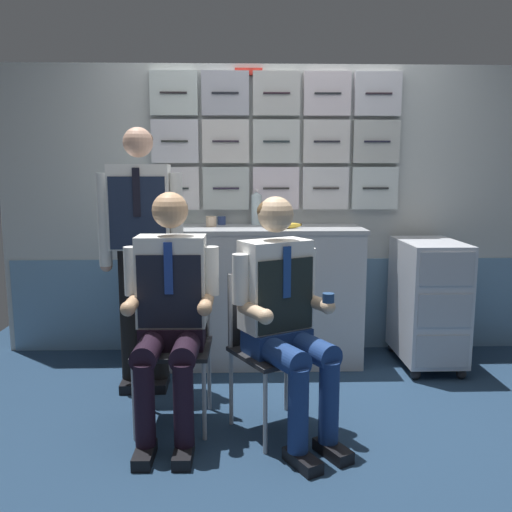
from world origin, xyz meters
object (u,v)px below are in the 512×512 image
crew_member_left (170,303)px  crew_member_standing (141,238)px  water_bottle_tall (256,208)px  snack_banana (290,226)px  folding_chair_left (175,328)px  service_trolley (428,299)px  folding_chair_right (267,332)px  espresso_cup_small (222,220)px  crew_member_right (284,308)px

crew_member_left → crew_member_standing: bearing=112.6°
crew_member_standing → crew_member_left: bearing=-67.4°
water_bottle_tall → snack_banana: water_bottle_tall is taller
folding_chair_left → crew_member_standing: size_ratio=0.51×
service_trolley → snack_banana: size_ratio=5.21×
folding_chair_right → crew_member_standing: (-0.76, 0.54, 0.45)m
crew_member_left → espresso_cup_small: size_ratio=20.94×
crew_member_right → folding_chair_right: bearing=118.7°
service_trolley → crew_member_left: size_ratio=0.70×
folding_chair_left → crew_member_left: (-0.00, -0.16, 0.18)m
folding_chair_left → crew_member_standing: crew_member_standing is taller
espresso_cup_small → snack_banana: (0.49, -0.28, -0.01)m
folding_chair_right → water_bottle_tall: 1.32m
crew_member_right → crew_member_standing: size_ratio=0.76×
water_bottle_tall → snack_banana: bearing=-49.7°
service_trolley → water_bottle_tall: 1.39m
service_trolley → crew_member_standing: size_ratio=0.55×
crew_member_right → service_trolley: bearing=42.5°
service_trolley → crew_member_left: crew_member_left is taller
service_trolley → crew_member_right: bearing=-137.5°
crew_member_right → crew_member_standing: 1.11m
crew_member_standing → espresso_cup_small: size_ratio=27.01×
folding_chair_right → water_bottle_tall: water_bottle_tall is taller
folding_chair_right → crew_member_standing: size_ratio=0.51×
crew_member_standing → water_bottle_tall: 0.99m
folding_chair_left → crew_member_left: bearing=-90.9°
crew_member_left → espresso_cup_small: (0.23, 1.26, 0.31)m
crew_member_right → crew_member_standing: bearing=141.0°
service_trolley → folding_chair_left: bearing=-155.5°
service_trolley → crew_member_right: 1.51m
folding_chair_left → crew_member_standing: (-0.25, 0.44, 0.45)m
crew_member_left → water_bottle_tall: crew_member_left is taller
snack_banana → espresso_cup_small: bearing=149.7°
water_bottle_tall → espresso_cup_small: (-0.26, 0.02, -0.09)m
water_bottle_tall → snack_banana: size_ratio=1.52×
crew_member_left → folding_chair_right: size_ratio=1.51×
crew_member_right → crew_member_standing: (-0.84, 0.68, 0.28)m
folding_chair_right → crew_member_right: bearing=-61.3°
water_bottle_tall → crew_member_standing: bearing=-138.9°
crew_member_right → snack_banana: (0.13, 1.05, 0.31)m
service_trolley → folding_chair_left: (-1.69, -0.77, 0.04)m
water_bottle_tall → folding_chair_right: bearing=-88.9°
espresso_cup_small → crew_member_standing: bearing=-126.0°
crew_member_standing → espresso_cup_small: 0.82m
crew_member_left → espresso_cup_small: bearing=79.6°
folding_chair_right → snack_banana: size_ratio=4.90×
folding_chair_left → snack_banana: (0.71, 0.82, 0.49)m
folding_chair_right → snack_banana: 1.05m
folding_chair_right → folding_chair_left: bearing=169.1°
crew_member_right → snack_banana: 1.11m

